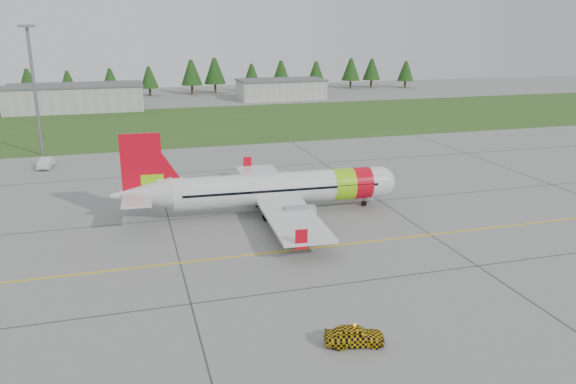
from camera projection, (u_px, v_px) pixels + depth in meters
name	position (u px, v px, depth m)	size (l,w,h in m)	color
ground	(373.00, 280.00, 46.50)	(320.00, 320.00, 0.00)	gray
aircraft	(274.00, 189.00, 62.47)	(31.85, 29.33, 9.64)	silver
follow_me_car	(355.00, 318.00, 36.52)	(1.60, 1.35, 3.97)	yellow
service_van	(44.00, 152.00, 82.51)	(1.64, 1.55, 4.71)	silver
grass_strip	(215.00, 123.00, 121.95)	(320.00, 50.00, 0.03)	#30561E
taxi_guideline	(338.00, 245.00, 53.86)	(120.00, 0.25, 0.02)	gold
hangar_west	(76.00, 98.00, 138.81)	(32.00, 14.00, 6.00)	#A8A8A3
hangar_east	(281.00, 90.00, 161.06)	(24.00, 12.00, 5.20)	#A8A8A3
floodlight_mast	(35.00, 93.00, 88.42)	(0.50, 0.50, 20.00)	slate
treeline	(185.00, 77.00, 172.06)	(160.00, 8.00, 10.00)	#1C3F14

